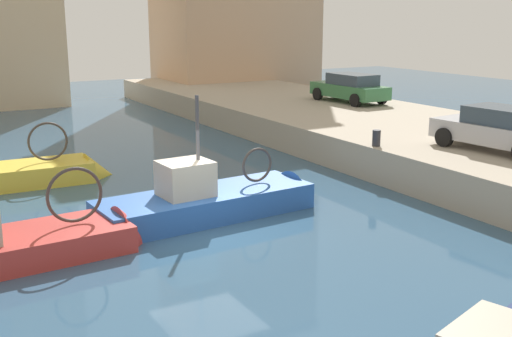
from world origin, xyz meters
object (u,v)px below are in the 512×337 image
(fishing_boat_yellow, at_px, (9,183))
(fishing_boat_red, at_px, (34,254))
(parked_car_green, at_px, (350,88))
(mooring_bollard_mid, at_px, (376,138))
(parked_car_silver, at_px, (501,129))
(fishing_boat_blue, at_px, (218,210))

(fishing_boat_yellow, xyz_separation_m, fishing_boat_red, (-0.52, -6.98, -0.01))
(fishing_boat_red, distance_m, parked_car_green, 20.78)
(fishing_boat_yellow, bearing_deg, mooring_bollard_mid, -25.83)
(parked_car_green, xyz_separation_m, parked_car_silver, (-3.09, -11.83, -0.00))
(fishing_boat_red, xyz_separation_m, parked_car_silver, (14.56, -1.02, 1.83))
(fishing_boat_blue, distance_m, parked_car_silver, 9.70)
(fishing_boat_blue, bearing_deg, parked_car_silver, -11.36)
(parked_car_silver, relative_size, mooring_bollard_mid, 8.02)
(fishing_boat_yellow, distance_m, fishing_boat_red, 7.00)
(parked_car_silver, bearing_deg, fishing_boat_blue, 168.64)
(fishing_boat_yellow, bearing_deg, fishing_boat_blue, -52.48)
(parked_car_silver, bearing_deg, fishing_boat_red, 175.99)
(fishing_boat_red, bearing_deg, mooring_bollard_mid, 7.90)
(fishing_boat_blue, height_order, fishing_boat_red, fishing_boat_red)
(fishing_boat_blue, relative_size, mooring_bollard_mid, 12.89)
(fishing_boat_red, bearing_deg, fishing_boat_blue, 9.30)
(fishing_boat_red, height_order, parked_car_green, fishing_boat_red)
(fishing_boat_blue, relative_size, parked_car_silver, 1.61)
(mooring_bollard_mid, bearing_deg, parked_car_silver, -41.75)
(fishing_boat_red, bearing_deg, fishing_boat_yellow, 85.73)
(fishing_boat_blue, relative_size, parked_car_green, 1.59)
(fishing_boat_blue, bearing_deg, parked_car_green, 38.71)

